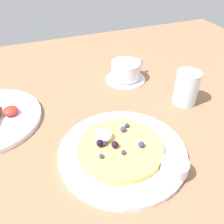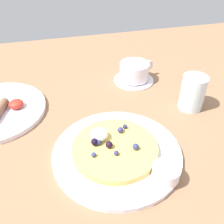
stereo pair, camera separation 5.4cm
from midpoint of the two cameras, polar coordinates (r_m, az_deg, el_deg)
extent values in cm
cube|color=#886346|center=(57.54, -5.22, -8.13)|extent=(154.77, 130.18, 3.00)
cylinder|color=white|center=(53.37, -0.55, -9.30)|extent=(27.01, 27.01, 1.17)
cylinder|color=#D5B558|center=(52.42, -1.08, -8.36)|extent=(17.82, 17.82, 1.41)
sphere|color=navy|center=(55.76, 0.67, -3.24)|extent=(1.04, 1.04, 1.04)
sphere|color=navy|center=(49.91, -0.54, -9.32)|extent=(1.04, 1.04, 1.04)
sphere|color=navy|center=(51.31, 3.70, -7.53)|extent=(1.34, 1.34, 1.34)
sphere|color=navy|center=(54.65, -0.29, -4.05)|extent=(1.32, 1.32, 1.32)
sphere|color=black|center=(51.10, -2.39, -7.59)|extent=(1.50, 1.50, 1.50)
sphere|color=black|center=(51.56, -5.75, -7.20)|extent=(1.61, 1.61, 1.61)
sphere|color=navy|center=(49.50, -5.68, -10.09)|extent=(1.01, 1.01, 1.01)
sphere|color=navy|center=(51.71, -4.93, -7.16)|extent=(1.36, 1.36, 1.36)
ellipsoid|color=white|center=(52.79, -4.47, -5.29)|extent=(3.82, 3.82, 2.29)
cylinder|color=white|center=(49.06, 11.01, -12.35)|extent=(5.23, 5.23, 2.72)
cylinder|color=#5E2514|center=(48.66, 11.08, -11.93)|extent=(4.29, 4.29, 0.33)
ellipsoid|color=#B72D21|center=(67.45, -24.34, 0.16)|extent=(3.74, 3.74, 2.05)
cylinder|color=white|center=(78.41, 1.11, 7.62)|extent=(12.18, 12.18, 0.84)
cylinder|color=white|center=(76.99, 1.13, 9.51)|extent=(8.82, 8.82, 5.02)
torus|color=white|center=(80.13, 4.13, 10.81)|extent=(3.68, 1.89, 3.61)
cylinder|color=brown|center=(76.25, 1.15, 10.58)|extent=(7.50, 7.50, 0.40)
cylinder|color=silver|center=(68.03, 14.49, 5.32)|extent=(6.25, 6.25, 9.12)
camera|label=1|loc=(0.03, -92.67, -2.05)|focal=40.05mm
camera|label=2|loc=(0.03, 87.33, 2.05)|focal=40.05mm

